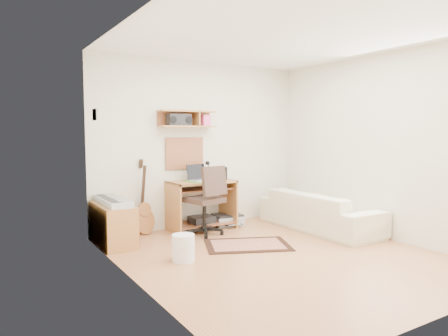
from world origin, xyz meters
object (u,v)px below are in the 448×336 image
task_chair (204,200)px  cabinet (113,224)px  desk (202,205)px  printer (227,220)px  sofa (319,204)px

task_chair → cabinet: (-1.31, 0.15, -0.24)m
desk → printer: bearing=1.0°
printer → task_chair: bearing=-146.1°
task_chair → printer: size_ratio=2.26×
printer → sofa: 1.48m
sofa → task_chair: bearing=68.2°
task_chair → desk: bearing=55.8°
printer → sofa: sofa is taller
desk → task_chair: bearing=-112.0°
desk → sofa: bearing=-33.0°
task_chair → printer: (0.61, 0.33, -0.43)m
desk → task_chair: (-0.13, -0.33, 0.14)m
desk → printer: 0.56m
cabinet → sofa: (2.96, -0.81, 0.12)m
cabinet → printer: size_ratio=1.98×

